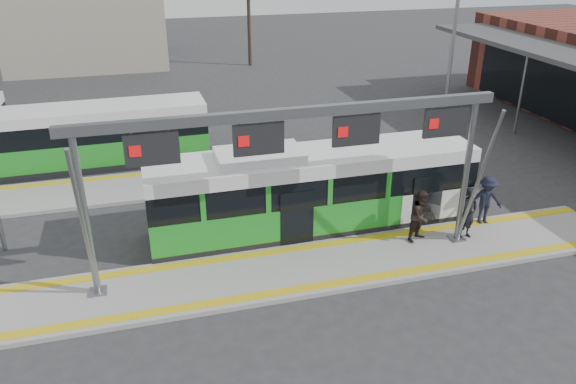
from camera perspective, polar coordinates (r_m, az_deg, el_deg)
The scene contains 12 objects.
ground at distance 18.27m, azimuth 2.16°, elevation -7.91°, with size 120.00×120.00×0.00m, color #2D2D30.
platform_main at distance 18.23m, azimuth 2.17°, elevation -7.72°, with size 22.00×3.00×0.15m, color gray.
platform_second at distance 24.66m, azimuth -12.43°, elevation 0.81°, with size 20.00×3.00×0.15m, color gray.
tactile_main at distance 18.18m, azimuth 2.17°, elevation -7.49°, with size 22.00×2.65×0.02m.
tactile_second at distance 25.68m, azimuth -12.63°, elevation 2.00°, with size 20.00×0.35×0.02m.
gantry at distance 16.48m, azimuth 0.98°, elevation 5.04°, with size 13.00×1.68×5.20m.
hero_bus at distance 20.09m, azimuth 2.48°, elevation 0.09°, with size 11.72×2.56×3.22m.
bg_bus_green at distance 27.32m, azimuth -20.23°, elevation 5.20°, with size 11.29×2.62×2.81m.
passenger_a at distance 20.31m, azimuth 17.83°, elevation -2.04°, with size 0.70×0.46×1.91m, color black.
passenger_b at distance 19.76m, azimuth 13.40°, elevation -2.34°, with size 0.90×0.70×1.85m, color black.
passenger_c at distance 21.53m, azimuth 19.48°, elevation -0.80°, with size 1.20×0.69×1.86m, color black.
lamp_east at distance 25.91m, azimuth 16.10°, elevation 11.91°, with size 0.50×0.25×8.49m.
Camera 1 is at (-4.75, -14.60, 9.90)m, focal length 35.00 mm.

